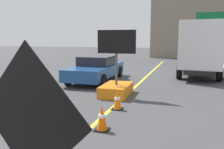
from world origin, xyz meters
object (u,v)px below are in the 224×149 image
Objects in this scene: pickup_car at (97,68)px; highway_guide_sign at (217,27)px; traffic_cone_far_lane at (117,100)px; box_truck at (200,47)px; traffic_cone_mid_lane at (102,118)px; roadwork_sign at (30,120)px; arrow_board_trailer at (116,84)px.

pickup_car is 1.00× the size of highway_guide_sign.
highway_guide_sign reaches higher than traffic_cone_far_lane.
box_truck is 10.83m from traffic_cone_mid_lane.
traffic_cone_far_lane is at bearing 96.15° from roadwork_sign.
pickup_car reaches higher than traffic_cone_far_lane.
arrow_board_trailer is 3.94× the size of traffic_cone_mid_lane.
traffic_cone_mid_lane is at bearing -78.58° from arrow_board_trailer.
traffic_cone_far_lane is at bearing -106.01° from highway_guide_sign.
traffic_cone_far_lane is (-2.92, -8.53, -1.48)m from box_truck.
traffic_cone_mid_lane reaches higher than traffic_cone_far_lane.
pickup_car is at bearing 112.93° from traffic_cone_mid_lane.
traffic_cone_mid_lane is at bearing -104.05° from highway_guide_sign.
box_truck is 9.13m from traffic_cone_far_lane.
highway_guide_sign is at bearing 73.99° from traffic_cone_far_lane.
box_truck is at bearing 71.08° from traffic_cone_far_lane.
roadwork_sign is 13.85m from box_truck.
pickup_car is (-3.22, 9.93, -0.77)m from roadwork_sign.
pickup_car is 7.69× the size of traffic_cone_far_lane.
box_truck is at bearing 74.99° from traffic_cone_mid_lane.
roadwork_sign is at bearing -72.03° from pickup_car.
roadwork_sign is 0.35× the size of box_truck.
roadwork_sign is 3.41× the size of traffic_cone_mid_lane.
traffic_cone_far_lane is (-4.71, -16.42, -3.10)m from highway_guide_sign.
roadwork_sign is at bearing -82.91° from traffic_cone_mid_lane.
arrow_board_trailer reaches higher than traffic_cone_mid_lane.
pickup_car is at bearing -146.41° from box_truck.
highway_guide_sign reaches higher than roadwork_sign.
traffic_cone_mid_lane is (-4.57, -18.26, -3.09)m from highway_guide_sign.
roadwork_sign is 0.47× the size of pickup_car.
box_truck is at bearing 33.59° from pickup_car.
box_truck is (2.37, 13.65, 0.33)m from roadwork_sign.
highway_guide_sign reaches higher than traffic_cone_mid_lane.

